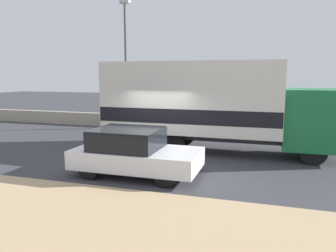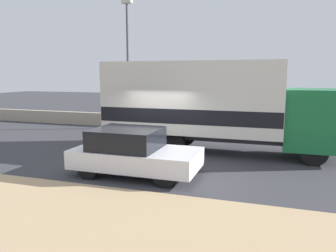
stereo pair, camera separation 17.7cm
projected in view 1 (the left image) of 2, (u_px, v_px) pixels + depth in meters
The scene contains 6 objects.
ground_plane at pixel (146, 165), 11.22m from camera, with size 80.00×80.00×0.00m, color #38383D.
dirt_shoulder_foreground at pixel (39, 242), 6.01m from camera, with size 60.00×6.04×0.04m.
stone_wall_backdrop at pixel (194, 124), 18.04m from camera, with size 60.00×0.35×0.76m.
street_lamp at pixel (126, 56), 18.19m from camera, with size 0.56×0.28×7.10m.
box_truck at pixel (207, 104), 12.89m from camera, with size 8.96×2.39×3.56m.
car_hatchback at pixel (134, 152), 10.04m from camera, with size 3.85×1.89×1.43m.
Camera 1 is at (3.93, -10.17, 3.06)m, focal length 35.00 mm.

